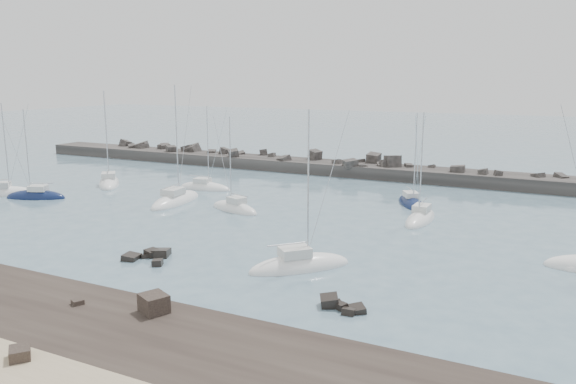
# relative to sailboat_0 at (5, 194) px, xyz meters

# --- Properties ---
(ground) EXTENTS (400.00, 400.00, 0.00)m
(ground) POSITION_rel_sailboat_0_xyz_m (38.47, -3.27, -0.15)
(ground) COLOR slate
(ground) RESTS_ON ground
(rock_shelf) EXTENTS (140.00, 12.00, 2.12)m
(rock_shelf) POSITION_rel_sailboat_0_xyz_m (38.56, -25.28, -0.13)
(rock_shelf) COLOR black
(rock_shelf) RESTS_ON ground
(rock_cluster_near) EXTENTS (4.37, 3.73, 1.39)m
(rock_cluster_near) POSITION_rel_sailboat_0_xyz_m (33.93, -11.92, -0.11)
(rock_cluster_near) COLOR black
(rock_cluster_near) RESTS_ON ground
(rock_cluster_far) EXTENTS (3.53, 1.97, 1.43)m
(rock_cluster_far) POSITION_rel_sailboat_0_xyz_m (52.38, -14.71, -0.07)
(rock_cluster_far) COLOR black
(rock_cluster_far) RESTS_ON ground
(breakwater) EXTENTS (115.00, 7.24, 4.97)m
(breakwater) POSITION_rel_sailboat_0_xyz_m (30.81, 34.76, 0.16)
(breakwater) COLOR #2F2C2A
(breakwater) RESTS_ON ground
(sailboat_0) EXTENTS (7.88, 6.90, 12.91)m
(sailboat_0) POSITION_rel_sailboat_0_xyz_m (0.00, 0.00, 0.00)
(sailboat_0) COLOR white
(sailboat_0) RESTS_ON ground
(sailboat_1) EXTENTS (8.07, 8.56, 14.33)m
(sailboat_1) POSITION_rel_sailboat_0_xyz_m (6.98, 11.47, 0.00)
(sailboat_1) COLOR white
(sailboat_1) RESTS_ON ground
(sailboat_2) EXTENTS (7.94, 5.10, 12.21)m
(sailboat_2) POSITION_rel_sailboat_0_xyz_m (5.21, 0.51, -0.01)
(sailboat_2) COLOR #101D45
(sailboat_2) RESTS_ON ground
(sailboat_3) EXTENTS (3.95, 9.95, 15.36)m
(sailboat_3) POSITION_rel_sailboat_0_xyz_m (22.68, 6.31, 0.00)
(sailboat_3) COLOR white
(sailboat_3) RESTS_ON ground
(sailboat_4) EXTENTS (7.88, 3.00, 12.21)m
(sailboat_4) POSITION_rel_sailboat_0_xyz_m (21.02, 14.94, -0.02)
(sailboat_4) COLOR white
(sailboat_4) RESTS_ON ground
(sailboat_5) EXTENTS (7.61, 4.39, 11.72)m
(sailboat_5) POSITION_rel_sailboat_0_xyz_m (31.30, 6.05, -0.00)
(sailboat_5) COLOR white
(sailboat_5) RESTS_ON ground
(sailboat_6) EXTENTS (2.63, 7.91, 12.60)m
(sailboat_6) POSITION_rel_sailboat_0_xyz_m (51.58, 10.82, -0.00)
(sailboat_6) COLOR white
(sailboat_6) RESTS_ON ground
(sailboat_7) EXTENTS (7.83, 8.12, 13.77)m
(sailboat_7) POSITION_rel_sailboat_0_xyz_m (46.51, -8.69, 0.00)
(sailboat_7) COLOR white
(sailboat_7) RESTS_ON ground
(sailboat_8) EXTENTS (5.88, 7.65, 11.98)m
(sailboat_8) POSITION_rel_sailboat_0_xyz_m (48.84, 17.89, -0.02)
(sailboat_8) COLOR #101D45
(sailboat_8) RESTS_ON ground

